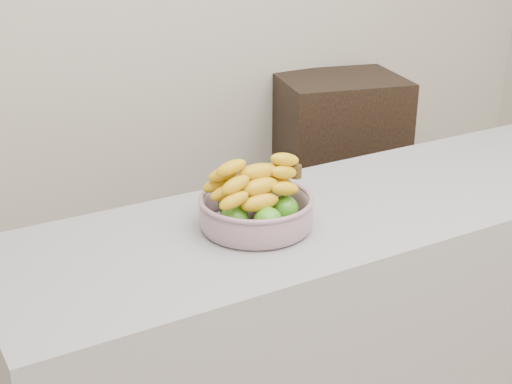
# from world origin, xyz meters

# --- Properties ---
(counter) EXTENTS (2.00, 0.60, 0.90)m
(counter) POSITION_xyz_m (0.00, 0.76, 0.45)
(counter) COLOR gray
(counter) RESTS_ON ground
(cabinet) EXTENTS (0.62, 0.54, 0.96)m
(cabinet) POSITION_xyz_m (0.71, 1.78, 0.48)
(cabinet) COLOR black
(cabinet) RESTS_ON ground
(fruit_bowl) EXTENTS (0.30, 0.30, 0.18)m
(fruit_bowl) POSITION_xyz_m (-0.31, 0.76, 0.96)
(fruit_bowl) COLOR #A3B2C4
(fruit_bowl) RESTS_ON counter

